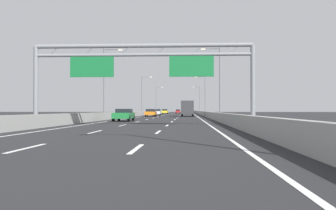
{
  "coord_description": "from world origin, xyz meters",
  "views": [
    {
      "loc": [
        3.45,
        0.58,
        1.26
      ],
      "look_at": [
        -0.16,
        69.08,
        2.16
      ],
      "focal_mm": 39.82,
      "sensor_mm": 36.0,
      "label": 1
    }
  ],
  "objects_px": {
    "orange_car": "(151,113)",
    "streetlamp_right_mid": "(218,78)",
    "streetlamp_right_distant": "(199,98)",
    "white_car": "(157,112)",
    "sign_gantry": "(142,63)",
    "streetlamp_left_mid": "(106,79)",
    "red_car": "(178,111)",
    "box_truck": "(187,108)",
    "streetlamp_left_far": "(143,93)",
    "streetlamp_left_distant": "(157,98)",
    "black_car": "(188,111)",
    "streetlamp_right_far": "(204,93)",
    "green_car": "(124,115)",
    "yellow_car": "(165,111)"
  },
  "relations": [
    {
      "from": "streetlamp_left_mid",
      "to": "streetlamp_left_far",
      "type": "bearing_deg",
      "value": 90.0
    },
    {
      "from": "streetlamp_left_far",
      "to": "streetlamp_left_distant",
      "type": "bearing_deg",
      "value": 90.0
    },
    {
      "from": "red_car",
      "to": "box_truck",
      "type": "relative_size",
      "value": 0.52
    },
    {
      "from": "black_car",
      "to": "streetlamp_left_distant",
      "type": "bearing_deg",
      "value": -162.33
    },
    {
      "from": "streetlamp_right_mid",
      "to": "streetlamp_left_far",
      "type": "xyz_separation_m",
      "value": [
        -14.93,
        41.03,
        0.0
      ]
    },
    {
      "from": "red_car",
      "to": "yellow_car",
      "type": "bearing_deg",
      "value": -101.2
    },
    {
      "from": "streetlamp_left_mid",
      "to": "red_car",
      "type": "relative_size",
      "value": 2.3
    },
    {
      "from": "streetlamp_right_mid",
      "to": "orange_car",
      "type": "distance_m",
      "value": 24.8
    },
    {
      "from": "streetlamp_right_distant",
      "to": "streetlamp_right_mid",
      "type": "bearing_deg",
      "value": -90.0
    },
    {
      "from": "streetlamp_right_distant",
      "to": "orange_car",
      "type": "distance_m",
      "value": 61.54
    },
    {
      "from": "orange_car",
      "to": "streetlamp_right_mid",
      "type": "bearing_deg",
      "value": -63.01
    },
    {
      "from": "sign_gantry",
      "to": "green_car",
      "type": "height_order",
      "value": "sign_gantry"
    },
    {
      "from": "sign_gantry",
      "to": "streetlamp_right_far",
      "type": "height_order",
      "value": "streetlamp_right_far"
    },
    {
      "from": "streetlamp_right_mid",
      "to": "red_car",
      "type": "height_order",
      "value": "streetlamp_right_mid"
    },
    {
      "from": "red_car",
      "to": "orange_car",
      "type": "relative_size",
      "value": 0.89
    },
    {
      "from": "white_car",
      "to": "box_truck",
      "type": "xyz_separation_m",
      "value": [
        7.07,
        -14.16,
        0.87
      ]
    },
    {
      "from": "streetlamp_left_mid",
      "to": "red_car",
      "type": "height_order",
      "value": "streetlamp_left_mid"
    },
    {
      "from": "streetlamp_left_mid",
      "to": "green_car",
      "type": "relative_size",
      "value": 2.19
    },
    {
      "from": "streetlamp_right_mid",
      "to": "box_truck",
      "type": "xyz_separation_m",
      "value": [
        -4.06,
        22.33,
        -3.77
      ]
    },
    {
      "from": "streetlamp_right_mid",
      "to": "white_car",
      "type": "bearing_deg",
      "value": 106.96
    },
    {
      "from": "red_car",
      "to": "orange_car",
      "type": "xyz_separation_m",
      "value": [
        -3.51,
        -65.54,
        0.0
      ]
    },
    {
      "from": "sign_gantry",
      "to": "white_car",
      "type": "distance_m",
      "value": 57.51
    },
    {
      "from": "streetlamp_left_far",
      "to": "black_car",
      "type": "bearing_deg",
      "value": 75.9
    },
    {
      "from": "streetlamp_right_mid",
      "to": "streetlamp_left_distant",
      "type": "distance_m",
      "value": 83.42
    },
    {
      "from": "sign_gantry",
      "to": "orange_car",
      "type": "distance_m",
      "value": 42.81
    },
    {
      "from": "streetlamp_left_mid",
      "to": "green_car",
      "type": "xyz_separation_m",
      "value": [
        3.81,
        -8.05,
        -4.68
      ]
    },
    {
      "from": "sign_gantry",
      "to": "streetlamp_left_mid",
      "type": "height_order",
      "value": "streetlamp_left_mid"
    },
    {
      "from": "streetlamp_right_far",
      "to": "yellow_car",
      "type": "height_order",
      "value": "streetlamp_right_far"
    },
    {
      "from": "streetlamp_right_far",
      "to": "streetlamp_left_distant",
      "type": "height_order",
      "value": "same"
    },
    {
      "from": "box_truck",
      "to": "orange_car",
      "type": "bearing_deg",
      "value": -174.92
    },
    {
      "from": "streetlamp_right_distant",
      "to": "black_car",
      "type": "xyz_separation_m",
      "value": [
        -3.73,
        3.57,
        -4.66
      ]
    },
    {
      "from": "streetlamp_right_mid",
      "to": "streetlamp_right_far",
      "type": "height_order",
      "value": "same"
    },
    {
      "from": "streetlamp_right_distant",
      "to": "red_car",
      "type": "distance_m",
      "value": 10.26
    },
    {
      "from": "sign_gantry",
      "to": "streetlamp_right_mid",
      "type": "relative_size",
      "value": 1.8
    },
    {
      "from": "streetlamp_left_mid",
      "to": "box_truck",
      "type": "bearing_deg",
      "value": 64.04
    },
    {
      "from": "sign_gantry",
      "to": "streetlamp_left_mid",
      "type": "distance_m",
      "value": 22.06
    },
    {
      "from": "sign_gantry",
      "to": "orange_car",
      "type": "xyz_separation_m",
      "value": [
        -3.57,
        42.47,
        -4.1
      ]
    },
    {
      "from": "streetlamp_left_far",
      "to": "green_car",
      "type": "distance_m",
      "value": 49.46
    },
    {
      "from": "streetlamp_left_far",
      "to": "red_car",
      "type": "bearing_deg",
      "value": 80.91
    },
    {
      "from": "streetlamp_right_distant",
      "to": "white_car",
      "type": "height_order",
      "value": "streetlamp_right_distant"
    },
    {
      "from": "sign_gantry",
      "to": "streetlamp_left_far",
      "type": "bearing_deg",
      "value": 96.87
    },
    {
      "from": "streetlamp_right_distant",
      "to": "black_car",
      "type": "distance_m",
      "value": 6.95
    },
    {
      "from": "sign_gantry",
      "to": "red_car",
      "type": "height_order",
      "value": "sign_gantry"
    },
    {
      "from": "streetlamp_right_distant",
      "to": "orange_car",
      "type": "relative_size",
      "value": 2.04
    },
    {
      "from": "box_truck",
      "to": "streetlamp_left_far",
      "type": "bearing_deg",
      "value": 120.16
    },
    {
      "from": "red_car",
      "to": "black_car",
      "type": "height_order",
      "value": "red_car"
    },
    {
      "from": "sign_gantry",
      "to": "yellow_car",
      "type": "bearing_deg",
      "value": 92.4
    },
    {
      "from": "black_car",
      "to": "white_car",
      "type": "xyz_separation_m",
      "value": [
        -7.4,
        -49.15,
        0.02
      ]
    },
    {
      "from": "orange_car",
      "to": "streetlamp_left_far",
      "type": "bearing_deg",
      "value": 101.34
    },
    {
      "from": "streetlamp_left_far",
      "to": "orange_car",
      "type": "xyz_separation_m",
      "value": [
        3.88,
        -19.33,
        -4.66
      ]
    }
  ]
}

